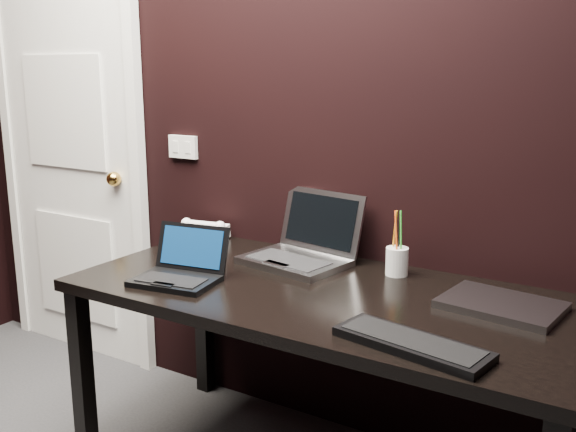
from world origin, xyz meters
The scene contains 11 objects.
wall_back centered at (0.00, 1.80, 1.30)m, with size 4.00×4.00×0.00m, color black.
door centered at (-1.35, 1.78, 1.04)m, with size 0.99×0.10×2.14m.
wall_switch centered at (-0.62, 1.79, 1.12)m, with size 0.15×0.02×0.10m.
desk centered at (0.30, 1.40, 0.66)m, with size 1.70×0.80×0.74m.
netbook centered at (-0.17, 1.22, 0.78)m, with size 0.31×0.29×0.18m.
silver_laptop centered at (0.08, 1.63, 0.79)m, with size 0.42×0.39×0.26m.
ext_keyboard centered at (0.72, 1.12, 0.75)m, with size 0.44×0.21×0.03m.
closed_laptop centered at (0.85, 1.53, 0.75)m, with size 0.37×0.29×0.02m.
desk_phone centered at (-0.43, 1.68, 0.78)m, with size 0.21×0.18×0.10m.
mobile_phone centered at (-0.37, 1.45, 0.78)m, with size 0.06×0.06×0.10m.
pen_cup centered at (0.45, 1.68, 0.79)m, with size 0.10×0.10×0.24m.
Camera 1 is at (1.26, -0.38, 1.46)m, focal length 40.00 mm.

